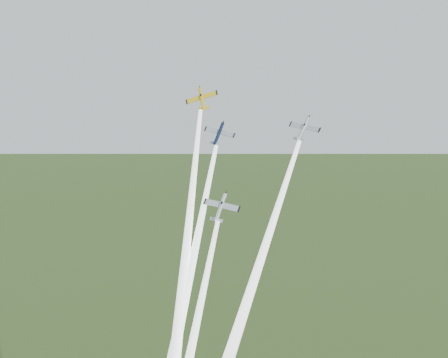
# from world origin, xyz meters

# --- Properties ---
(plane_yellow) EXTENTS (10.30, 6.74, 9.15)m
(plane_yellow) POSITION_xyz_m (-10.78, 7.03, 108.65)
(plane_yellow) COLOR gold
(smoke_trail_yellow) EXTENTS (13.50, 42.80, 61.75)m
(smoke_trail_yellow) POSITION_xyz_m (-5.18, -14.69, 75.91)
(smoke_trail_yellow) COLOR white
(plane_navy) EXTENTS (8.28, 5.56, 7.96)m
(plane_navy) POSITION_xyz_m (-4.87, 3.10, 100.88)
(plane_navy) COLOR black
(smoke_trail_navy) EXTENTS (5.15, 38.82, 54.80)m
(smoke_trail_navy) POSITION_xyz_m (-3.61, -16.91, 71.61)
(smoke_trail_navy) COLOR white
(plane_silver_right) EXTENTS (9.26, 6.61, 7.88)m
(plane_silver_right) POSITION_xyz_m (14.10, 5.86, 102.29)
(plane_silver_right) COLOR #A4ABB1
(smoke_trail_silver_right) EXTENTS (11.41, 36.48, 52.11)m
(smoke_trail_silver_right) POSITION_xyz_m (9.56, -12.72, 74.36)
(smoke_trail_silver_right) COLOR white
(plane_silver_low) EXTENTS (8.95, 5.86, 8.46)m
(plane_silver_low) POSITION_xyz_m (0.22, -8.43, 86.36)
(plane_silver_low) COLOR #B0B7BF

